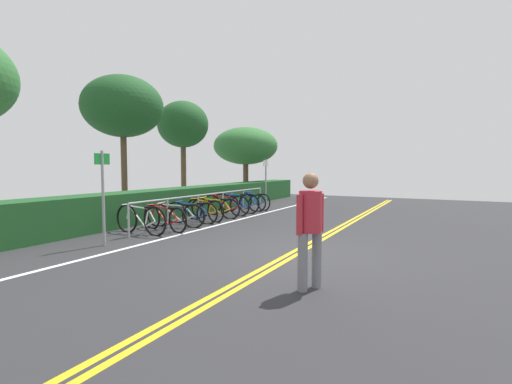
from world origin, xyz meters
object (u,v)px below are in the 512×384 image
bicycle_6 (225,205)px  tree_extra (246,146)px  pedestrian (310,223)px  sign_post_near (103,188)px  bicycle_1 (164,218)px  tree_mid (123,107)px  bicycle_5 (215,208)px  bicycle_0 (141,219)px  bicycle_7 (235,203)px  bicycle_8 (243,203)px  bicycle_3 (192,213)px  tree_far_right (183,125)px  bicycle_2 (176,215)px  bike_rack (211,200)px  bicycle_9 (255,201)px  sign_post_far (266,178)px  bicycle_4 (205,210)px

bicycle_6 → tree_extra: (6.19, 2.64, 2.42)m
pedestrian → sign_post_near: sign_post_near is taller
sign_post_near → bicycle_6: bearing=3.1°
bicycle_1 → tree_mid: 5.00m
tree_mid → bicycle_5: bearing=-72.9°
bicycle_1 → bicycle_6: size_ratio=0.96×
bicycle_0 → tree_extra: (10.20, 2.61, 2.41)m
bicycle_7 → bicycle_8: bicycle_7 is taller
bicycle_3 → tree_far_right: size_ratio=0.36×
bicycle_0 → bicycle_2: bearing=-4.1°
bike_rack → bicycle_3: (-1.04, 0.01, -0.30)m
bicycle_8 → tree_mid: bearing=135.0°
bicycle_9 → tree_mid: 5.98m
bike_rack → sign_post_far: 4.46m
bicycle_5 → pedestrian: pedestrian is taller
pedestrian → bicycle_2: bearing=57.1°
bicycle_0 → bicycle_7: 4.64m
bicycle_0 → tree_mid: size_ratio=0.37×
bicycle_3 → sign_post_far: bearing=1.8°
tree_extra → bicycle_2: bearing=-163.2°
bicycle_8 → sign_post_far: bearing=1.4°
bike_rack → tree_mid: size_ratio=1.47×
sign_post_far → tree_extra: tree_extra is taller
bicycle_4 → bicycle_8: bearing=2.9°
sign_post_near → tree_far_right: 8.65m
bicycle_5 → bicycle_9: size_ratio=1.07×
bicycle_9 → tree_mid: (-3.79, 3.12, 3.42)m
bicycle_4 → tree_far_right: (3.40, 3.55, 3.18)m
bike_rack → bicycle_9: (3.10, 0.04, -0.30)m
bicycle_0 → bicycle_4: (2.65, -0.12, -0.03)m
bike_rack → tree_extra: (7.18, 2.72, 2.15)m
bicycle_1 → tree_far_right: tree_far_right is taller
pedestrian → bicycle_8: bearing=35.4°
bicycle_7 → bicycle_9: 1.48m
bicycle_7 → pedestrian: bearing=-142.2°
bicycle_3 → bicycle_4: 0.67m
sign_post_near → sign_post_far: 8.85m
tree_extra → bicycle_8: bearing=-151.9°
pedestrian → bicycle_0: bearing=68.4°
pedestrian → bicycle_7: bearing=37.8°
bicycle_4 → bicycle_8: 2.71m
tree_far_right → bicycle_3: bearing=-139.1°
bicycle_2 → bicycle_7: (3.37, 0.02, 0.03)m
bicycle_7 → bicycle_2: bearing=-179.6°
bicycle_7 → tree_far_right: 4.91m
bicycle_8 → bicycle_9: bicycle_9 is taller
sign_post_far → tree_far_right: bearing=112.3°
bicycle_2 → tree_mid: bearing=71.2°
bicycle_2 → bicycle_7: bearing=0.4°
bicycle_2 → bicycle_9: bicycle_2 is taller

